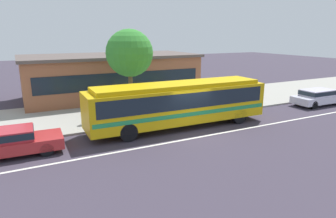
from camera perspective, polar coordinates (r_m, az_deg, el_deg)
name	(u,v)px	position (r m, az deg, el deg)	size (l,w,h in m)	color
ground_plane	(193,133)	(17.41, 4.76, -4.61)	(120.00, 120.00, 0.00)	#3B3341
sidewalk_slab	(147,107)	(23.14, -4.03, 0.32)	(60.00, 8.00, 0.12)	#9D9A90
lane_stripe_center	(200,137)	(16.78, 6.21, -5.38)	(56.00, 0.16, 0.01)	silver
transit_bus	(179,102)	(18.04, 2.16, 1.41)	(11.38, 2.64, 2.76)	gold
sedan_behind_bus	(6,141)	(15.89, -28.71, -5.49)	(4.86, 2.03, 1.29)	#B2282A
sedan_far_ahead	(318,96)	(26.88, 27.00, 2.19)	(4.67, 1.87, 1.29)	silver
pedestrian_waiting_near_sign	(191,97)	(21.70, 4.53, 2.32)	(0.45, 0.45, 1.75)	#756553
pedestrian_walking_along_curb	(87,109)	(19.28, -15.35, 0.00)	(0.47, 0.47, 1.58)	navy
pedestrian_standing_by_tree	(128,108)	(18.79, -7.80, 0.22)	(0.48, 0.48, 1.69)	navy
street_tree_near_stop	(130,53)	(21.23, -7.42, 10.60)	(3.32, 3.32, 5.87)	brown
station_building	(111,76)	(27.50, -10.88, 6.29)	(15.23, 7.32, 3.85)	#95573B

